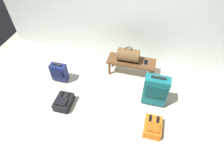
# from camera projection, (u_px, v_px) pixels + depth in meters

# --- Properties ---
(ground_plane) EXTENTS (6.60, 6.60, 0.00)m
(ground_plane) POSITION_uv_depth(u_px,v_px,m) (115.00, 108.00, 3.45)
(ground_plane) COLOR beige
(bench) EXTENTS (1.00, 0.36, 0.36)m
(bench) POSITION_uv_depth(u_px,v_px,m) (131.00, 63.00, 3.85)
(bench) COLOR brown
(bench) RESTS_ON ground
(duffel_bag_brown) EXTENTS (0.44, 0.26, 0.34)m
(duffel_bag_brown) POSITION_uv_depth(u_px,v_px,m) (128.00, 55.00, 3.73)
(duffel_bag_brown) COLOR brown
(duffel_bag_brown) RESTS_ON bench
(cell_phone) EXTENTS (0.07, 0.14, 0.01)m
(cell_phone) POSITION_uv_depth(u_px,v_px,m) (146.00, 62.00, 3.77)
(cell_phone) COLOR #191E4C
(cell_phone) RESTS_ON bench
(suitcase_upright_teal) EXTENTS (0.43, 0.22, 0.70)m
(suitcase_upright_teal) POSITION_uv_depth(u_px,v_px,m) (155.00, 90.00, 3.27)
(suitcase_upright_teal) COLOR #14666B
(suitcase_upright_teal) RESTS_ON ground
(suitcase_small_navy) EXTENTS (0.32, 0.18, 0.46)m
(suitcase_small_navy) POSITION_uv_depth(u_px,v_px,m) (59.00, 72.00, 3.76)
(suitcase_small_navy) COLOR navy
(suitcase_small_navy) RESTS_ON ground
(backpack_dark) EXTENTS (0.28, 0.38, 0.21)m
(backpack_dark) POSITION_uv_depth(u_px,v_px,m) (64.00, 102.00, 3.43)
(backpack_dark) COLOR black
(backpack_dark) RESTS_ON ground
(backpack_orange) EXTENTS (0.28, 0.38, 0.21)m
(backpack_orange) POSITION_uv_depth(u_px,v_px,m) (153.00, 127.00, 3.08)
(backpack_orange) COLOR orange
(backpack_orange) RESTS_ON ground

